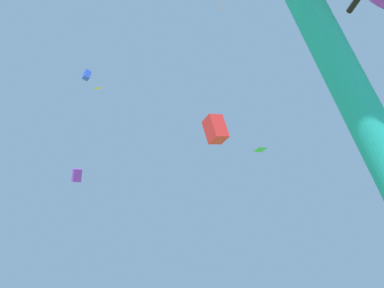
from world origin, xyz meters
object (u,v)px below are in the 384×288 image
(distant_kite_purple_far_center, at_px, (77,175))
(distant_kite_red_mid_right, at_px, (215,129))
(distant_kite_blue_overhead_distant, at_px, (87,75))
(distant_kite_green_high_right, at_px, (260,149))
(distant_kite_yellow_high_left, at_px, (98,88))

(distant_kite_purple_far_center, bearing_deg, distant_kite_red_mid_right, -74.03)
(distant_kite_blue_overhead_distant, xyz_separation_m, distant_kite_red_mid_right, (6.49, -23.89, -15.51))
(distant_kite_green_high_right, distance_m, distant_kite_yellow_high_left, 16.23)
(distant_kite_yellow_high_left, bearing_deg, distant_kite_red_mid_right, -76.39)
(distant_kite_blue_overhead_distant, bearing_deg, distant_kite_yellow_high_left, -63.43)
(distant_kite_blue_overhead_distant, relative_size, distant_kite_purple_far_center, 0.86)
(distant_kite_green_high_right, xyz_separation_m, distant_kite_yellow_high_left, (-13.40, 5.73, 7.14))
(distant_kite_blue_overhead_distant, xyz_separation_m, distant_kite_green_high_right, (14.78, -8.49, -9.98))
(distant_kite_blue_overhead_distant, relative_size, distant_kite_yellow_high_left, 1.62)
(distant_kite_red_mid_right, bearing_deg, distant_kite_purple_far_center, 105.97)
(distant_kite_blue_overhead_distant, distance_m, distant_kite_purple_far_center, 11.63)
(distant_kite_red_mid_right, bearing_deg, distant_kite_blue_overhead_distant, 105.21)
(distant_kite_green_high_right, height_order, distant_kite_purple_far_center, distant_kite_green_high_right)
(distant_kite_green_high_right, xyz_separation_m, distant_kite_purple_far_center, (-14.42, 6.02, -1.38))
(distant_kite_blue_overhead_distant, relative_size, distant_kite_red_mid_right, 1.08)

